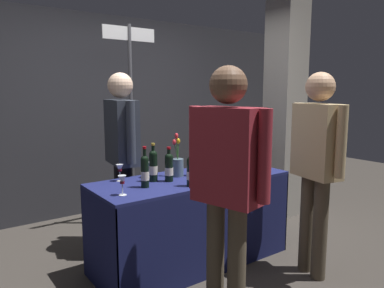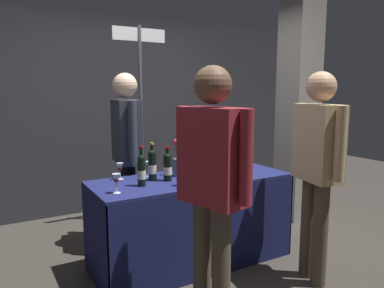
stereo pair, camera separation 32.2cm
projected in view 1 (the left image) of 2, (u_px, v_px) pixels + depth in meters
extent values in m
plane|color=#38332D|center=(192.00, 261.00, 3.39)|extent=(12.00, 12.00, 0.00)
cube|color=#2D2D33|center=(104.00, 114.00, 4.77)|extent=(5.82, 0.12, 2.49)
cube|color=gray|center=(286.00, 83.00, 4.48)|extent=(0.38, 0.38, 3.29)
cube|color=#191E51|center=(192.00, 179.00, 3.27)|extent=(1.78, 0.69, 0.02)
cube|color=#141942|center=(216.00, 233.00, 3.06)|extent=(1.78, 0.01, 0.77)
cube|color=#141942|center=(172.00, 211.00, 3.61)|extent=(1.78, 0.01, 0.77)
cube|color=#141942|center=(99.00, 245.00, 2.82)|extent=(0.01, 0.69, 0.77)
cube|color=#141942|center=(260.00, 204.00, 3.84)|extent=(0.01, 0.69, 0.77)
cylinder|color=black|center=(191.00, 173.00, 2.96)|extent=(0.07, 0.07, 0.21)
sphere|color=black|center=(191.00, 161.00, 2.94)|extent=(0.07, 0.07, 0.07)
cylinder|color=black|center=(191.00, 156.00, 2.94)|extent=(0.03, 0.03, 0.08)
cylinder|color=black|center=(191.00, 149.00, 2.93)|extent=(0.03, 0.03, 0.02)
cylinder|color=beige|center=(191.00, 175.00, 2.96)|extent=(0.07, 0.07, 0.07)
cylinder|color=black|center=(145.00, 173.00, 2.92)|extent=(0.06, 0.06, 0.23)
sphere|color=black|center=(145.00, 160.00, 2.91)|extent=(0.06, 0.06, 0.06)
cylinder|color=black|center=(145.00, 154.00, 2.90)|extent=(0.03, 0.03, 0.09)
cylinder|color=maroon|center=(144.00, 148.00, 2.89)|extent=(0.03, 0.03, 0.02)
cylinder|color=beige|center=(145.00, 176.00, 2.92)|extent=(0.07, 0.07, 0.07)
cylinder|color=black|center=(169.00, 169.00, 3.12)|extent=(0.07, 0.07, 0.21)
sphere|color=black|center=(169.00, 157.00, 3.10)|extent=(0.07, 0.07, 0.07)
cylinder|color=black|center=(169.00, 153.00, 3.10)|extent=(0.03, 0.03, 0.07)
cylinder|color=maroon|center=(169.00, 148.00, 3.09)|extent=(0.03, 0.03, 0.02)
cylinder|color=beige|center=(169.00, 171.00, 3.12)|extent=(0.07, 0.07, 0.07)
cylinder|color=black|center=(153.00, 168.00, 3.11)|extent=(0.07, 0.07, 0.23)
sphere|color=black|center=(153.00, 154.00, 3.10)|extent=(0.07, 0.07, 0.07)
cylinder|color=black|center=(153.00, 150.00, 3.09)|extent=(0.03, 0.03, 0.08)
cylinder|color=#B7932D|center=(153.00, 144.00, 3.08)|extent=(0.03, 0.03, 0.02)
cylinder|color=beige|center=(153.00, 170.00, 3.12)|extent=(0.07, 0.07, 0.07)
cylinder|color=black|center=(198.00, 162.00, 3.32)|extent=(0.07, 0.07, 0.25)
sphere|color=black|center=(198.00, 149.00, 3.30)|extent=(0.07, 0.07, 0.07)
cylinder|color=black|center=(198.00, 144.00, 3.29)|extent=(0.03, 0.03, 0.08)
cylinder|color=black|center=(198.00, 139.00, 3.29)|extent=(0.04, 0.04, 0.02)
cylinder|color=beige|center=(198.00, 164.00, 3.32)|extent=(0.08, 0.08, 0.08)
cylinder|color=silver|center=(149.00, 177.00, 3.27)|extent=(0.07, 0.07, 0.00)
cylinder|color=silver|center=(149.00, 173.00, 3.26)|extent=(0.01, 0.01, 0.07)
cone|color=silver|center=(149.00, 166.00, 3.25)|extent=(0.07, 0.07, 0.06)
cylinder|color=#590C19|center=(149.00, 168.00, 3.26)|extent=(0.04, 0.04, 0.02)
cylinder|color=silver|center=(120.00, 181.00, 3.14)|extent=(0.06, 0.06, 0.00)
cylinder|color=silver|center=(120.00, 176.00, 3.13)|extent=(0.01, 0.01, 0.08)
cone|color=silver|center=(120.00, 168.00, 3.12)|extent=(0.06, 0.06, 0.06)
cylinder|color=#590C19|center=(120.00, 170.00, 3.13)|extent=(0.03, 0.03, 0.02)
cylinder|color=silver|center=(123.00, 195.00, 2.72)|extent=(0.06, 0.06, 0.00)
cylinder|color=silver|center=(122.00, 190.00, 2.71)|extent=(0.01, 0.01, 0.08)
cone|color=silver|center=(122.00, 180.00, 2.70)|extent=(0.06, 0.06, 0.07)
cylinder|color=#590C19|center=(122.00, 182.00, 2.71)|extent=(0.03, 0.03, 0.02)
cylinder|color=slate|center=(178.00, 168.00, 3.30)|extent=(0.10, 0.10, 0.16)
cylinder|color=#38722D|center=(177.00, 155.00, 3.29)|extent=(0.05, 0.03, 0.23)
ellipsoid|color=red|center=(174.00, 142.00, 3.27)|extent=(0.03, 0.03, 0.05)
cylinder|color=#38722D|center=(178.00, 155.00, 3.28)|extent=(0.02, 0.01, 0.24)
ellipsoid|color=gold|center=(178.00, 141.00, 3.27)|extent=(0.03, 0.03, 0.05)
cylinder|color=#38722D|center=(177.00, 152.00, 3.30)|extent=(0.01, 0.03, 0.28)
ellipsoid|color=red|center=(176.00, 136.00, 3.28)|extent=(0.03, 0.03, 0.05)
cube|color=silver|center=(202.00, 165.00, 3.44)|extent=(0.02, 0.16, 0.16)
cylinder|color=black|center=(121.00, 204.00, 3.69)|extent=(0.12, 0.12, 0.86)
cylinder|color=black|center=(127.00, 209.00, 3.53)|extent=(0.12, 0.12, 0.86)
cube|color=#2D333D|center=(122.00, 132.00, 3.50)|extent=(0.27, 0.49, 0.61)
sphere|color=beige|center=(120.00, 85.00, 3.43)|extent=(0.24, 0.24, 0.24)
cylinder|color=#2D333D|center=(113.00, 127.00, 3.74)|extent=(0.08, 0.08, 0.56)
cylinder|color=#2D333D|center=(131.00, 133.00, 3.25)|extent=(0.08, 0.08, 0.56)
cylinder|color=#4C4233|center=(320.00, 229.00, 3.03)|extent=(0.12, 0.12, 0.85)
cylinder|color=#4C4233|center=(307.00, 223.00, 3.17)|extent=(0.12, 0.12, 0.85)
cube|color=tan|center=(318.00, 141.00, 2.99)|extent=(0.29, 0.44, 0.60)
sphere|color=tan|center=(320.00, 87.00, 2.93)|extent=(0.23, 0.23, 0.23)
cylinder|color=tan|center=(341.00, 142.00, 2.76)|extent=(0.08, 0.08, 0.55)
cylinder|color=tan|center=(297.00, 135.00, 3.21)|extent=(0.08, 0.08, 0.55)
cylinder|color=#4C4233|center=(237.00, 269.00, 2.35)|extent=(0.12, 0.12, 0.85)
cylinder|color=#4C4233|center=(215.00, 261.00, 2.46)|extent=(0.12, 0.12, 0.85)
cube|color=maroon|center=(227.00, 156.00, 2.30)|extent=(0.31, 0.47, 0.61)
sphere|color=brown|center=(228.00, 85.00, 2.24)|extent=(0.23, 0.23, 0.23)
cylinder|color=maroon|center=(265.00, 157.00, 2.13)|extent=(0.08, 0.08, 0.56)
cylinder|color=maroon|center=(195.00, 148.00, 2.46)|extent=(0.08, 0.08, 0.56)
cylinder|color=#47474C|center=(131.00, 128.00, 4.18)|extent=(0.04, 0.04, 2.28)
cube|color=silver|center=(129.00, 34.00, 4.03)|extent=(0.62, 0.02, 0.15)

